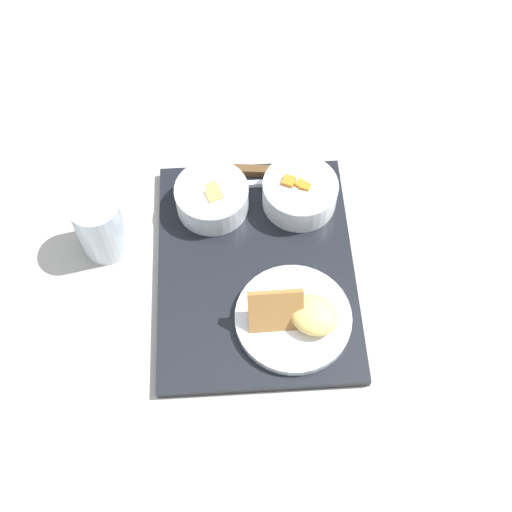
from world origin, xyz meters
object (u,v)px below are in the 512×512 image
object	(u,v)px
bowl_soup	(212,197)
glass_water	(102,228)
knife	(256,171)
bowl_salad	(300,192)
plate_main	(296,317)
spoon	(271,182)

from	to	relation	value
bowl_soup	glass_water	distance (m)	0.18
bowl_soup	knife	world-z (taller)	bowl_soup
glass_water	bowl_salad	bearing A→B (deg)	106.91
bowl_salad	plate_main	distance (m)	0.22
bowl_salad	plate_main	xyz separation A→B (m)	(0.22, 0.00, -0.01)
bowl_soup	plate_main	world-z (taller)	plate_main
knife	glass_water	xyz separation A→B (m)	(0.15, -0.23, 0.03)
bowl_soup	knife	bearing A→B (deg)	137.15
bowl_soup	plate_main	size ratio (longest dim) A/B	0.69
bowl_salad	spoon	bearing A→B (deg)	-123.87
spoon	glass_water	bearing A→B (deg)	-162.94
bowl_salad	bowl_soup	xyz separation A→B (m)	(0.02, -0.14, -0.00)
plate_main	knife	distance (m)	0.28
glass_water	bowl_soup	bearing A→B (deg)	114.42
plate_main	bowl_salad	bearing A→B (deg)	-179.16
plate_main	spoon	world-z (taller)	plate_main
bowl_soup	knife	size ratio (longest dim) A/B	0.67
bowl_salad	glass_water	xyz separation A→B (m)	(0.09, -0.31, 0.00)
bowl_soup	glass_water	bearing A→B (deg)	-65.58
knife	spoon	world-z (taller)	knife
bowl_salad	plate_main	bearing A→B (deg)	0.84
spoon	glass_water	distance (m)	0.29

